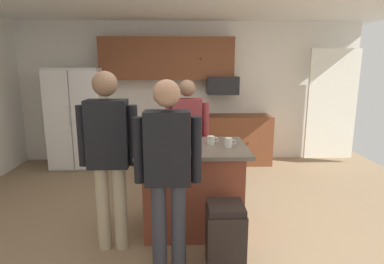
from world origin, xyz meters
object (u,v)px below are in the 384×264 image
(person_host_foreground, at_px, (109,150))
(trash_bin, at_px, (225,236))
(kitchen_island, at_px, (193,187))
(glass_pilsner, at_px, (188,139))
(person_guest_by_door, at_px, (187,133))
(microwave_over_range, at_px, (222,85))
(glass_short_whisky, at_px, (189,135))
(mug_blue_stoneware, at_px, (229,143))
(person_guest_right, at_px, (168,166))
(refrigerator, at_px, (78,118))
(mug_ceramic_white, at_px, (211,140))

(person_host_foreground, bearing_deg, trash_bin, -42.44)
(kitchen_island, distance_m, glass_pilsner, 0.56)
(person_guest_by_door, distance_m, trash_bin, 1.67)
(glass_pilsner, bearing_deg, microwave_over_range, 75.06)
(microwave_over_range, height_order, glass_short_whisky, microwave_over_range)
(mug_blue_stoneware, bearing_deg, microwave_over_range, 84.57)
(person_guest_right, distance_m, glass_pilsner, 0.75)
(person_host_foreground, bearing_deg, refrigerator, 87.80)
(microwave_over_range, bearing_deg, mug_blue_stoneware, -95.43)
(microwave_over_range, height_order, person_host_foreground, person_host_foreground)
(person_guest_by_door, bearing_deg, glass_short_whisky, -2.27)
(kitchen_island, distance_m, glass_short_whisky, 0.58)
(person_host_foreground, xyz_separation_m, glass_pilsner, (0.76, 0.34, 0.01))
(microwave_over_range, xyz_separation_m, mug_ceramic_white, (-0.42, -2.41, -0.44))
(refrigerator, bearing_deg, person_guest_right, -60.88)
(refrigerator, bearing_deg, person_host_foreground, -67.04)
(person_guest_right, relative_size, glass_pilsner, 10.41)
(trash_bin, bearing_deg, glass_pilsner, 115.40)
(person_guest_by_door, xyz_separation_m, mug_ceramic_white, (0.25, -0.72, 0.07))
(person_host_foreground, relative_size, person_guest_right, 1.03)
(refrigerator, distance_m, person_guest_by_door, 2.49)
(microwave_over_range, relative_size, mug_blue_stoneware, 4.61)
(glass_short_whisky, bearing_deg, glass_pilsner, -94.04)
(person_host_foreground, height_order, glass_short_whisky, person_host_foreground)
(refrigerator, bearing_deg, glass_short_whisky, -47.86)
(mug_blue_stoneware, bearing_deg, person_host_foreground, -165.33)
(microwave_over_range, relative_size, glass_short_whisky, 4.01)
(glass_pilsner, bearing_deg, kitchen_island, 37.18)
(microwave_over_range, height_order, person_guest_right, person_guest_right)
(microwave_over_range, bearing_deg, glass_short_whisky, -106.12)
(glass_short_whisky, bearing_deg, person_guest_right, -101.63)
(glass_pilsner, distance_m, mug_blue_stoneware, 0.43)
(microwave_over_range, height_order, person_guest_by_door, person_guest_by_door)
(glass_pilsner, xyz_separation_m, trash_bin, (0.32, -0.68, -0.74))
(microwave_over_range, distance_m, kitchen_island, 2.73)
(glass_pilsner, bearing_deg, person_guest_right, -104.22)
(person_guest_by_door, distance_m, mug_blue_stoneware, 0.96)
(person_guest_by_door, bearing_deg, microwave_over_range, 155.14)
(person_host_foreground, distance_m, mug_ceramic_white, 1.12)
(glass_short_whisky, distance_m, mug_blue_stoneware, 0.50)
(microwave_over_range, distance_m, mug_blue_stoneware, 2.60)
(kitchen_island, bearing_deg, person_guest_by_door, 93.37)
(person_host_foreground, distance_m, mug_blue_stoneware, 1.23)
(glass_short_whisky, height_order, trash_bin, glass_short_whisky)
(microwave_over_range, bearing_deg, person_guest_by_door, -111.49)
(glass_short_whisky, bearing_deg, refrigerator, 132.14)
(microwave_over_range, bearing_deg, trash_bin, -96.24)
(glass_pilsner, height_order, mug_ceramic_white, glass_pilsner)
(person_guest_by_door, relative_size, mug_blue_stoneware, 13.45)
(kitchen_island, bearing_deg, person_guest_right, -107.22)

